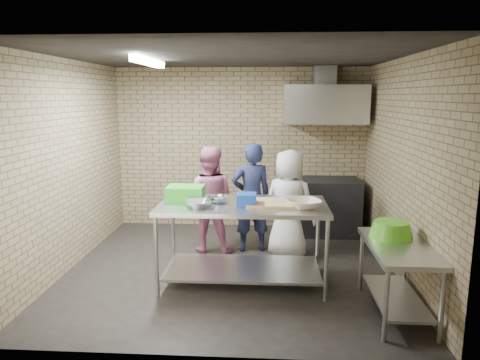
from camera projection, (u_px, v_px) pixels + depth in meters
name	position (u px, v px, depth m)	size (l,w,h in m)	color
floor	(231.00, 269.00, 5.82)	(4.20, 4.20, 0.00)	black
ceiling	(231.00, 56.00, 5.32)	(4.20, 4.20, 0.00)	black
back_wall	(241.00, 149.00, 7.53)	(4.20, 0.06, 2.70)	#96885E
front_wall	(211.00, 206.00, 3.61)	(4.20, 0.06, 2.70)	#96885E
left_wall	(68.00, 166.00, 5.70)	(0.06, 4.00, 2.70)	#96885E
right_wall	(402.00, 169.00, 5.44)	(0.06, 4.00, 2.70)	#96885E
prep_table	(243.00, 244.00, 5.31)	(1.97, 0.99, 0.99)	#B9BAC0
side_counter	(397.00, 279.00, 4.56)	(0.60, 1.20, 0.75)	silver
stove	(321.00, 206.00, 7.27)	(1.20, 0.70, 0.90)	black
range_hood	(325.00, 104.00, 7.01)	(1.30, 0.60, 0.60)	silver
hood_duct	(325.00, 76.00, 7.08)	(0.35, 0.30, 0.30)	#A5A8AD
wall_shelf	(341.00, 115.00, 7.22)	(0.80, 0.20, 0.04)	#3F2B19
fluorescent_fixture	(149.00, 62.00, 5.39)	(0.10, 1.25, 0.08)	white
green_crate	(186.00, 193.00, 5.36)	(0.44, 0.33, 0.18)	green
blue_tub	(247.00, 200.00, 5.10)	(0.22, 0.22, 0.14)	#1742AC
cutting_board	(273.00, 203.00, 5.17)	(0.60, 0.46, 0.03)	tan
mixing_bowl_a	(198.00, 204.00, 5.04)	(0.31, 0.31, 0.08)	silver
mixing_bowl_b	(218.00, 199.00, 5.27)	(0.24, 0.24, 0.07)	silver
ceramic_bowl	(304.00, 204.00, 5.02)	(0.38, 0.38, 0.09)	beige
green_basin	(391.00, 229.00, 4.72)	(0.46, 0.46, 0.17)	#59C626
bottle_red	(326.00, 108.00, 7.21)	(0.07, 0.07, 0.18)	#B22619
man_navy	(251.00, 198.00, 6.38)	(0.58, 0.38, 1.59)	#161837
woman_pink	(209.00, 200.00, 6.36)	(0.75, 0.58, 1.54)	#C6688F
woman_white	(289.00, 204.00, 6.14)	(0.74, 0.48, 1.52)	silver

